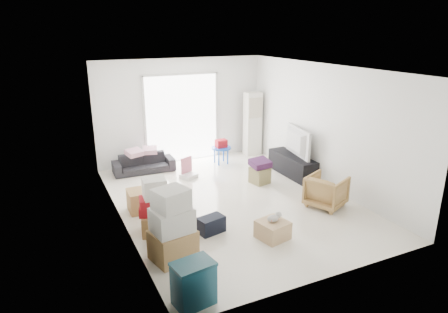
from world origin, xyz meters
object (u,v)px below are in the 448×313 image
ac_tower (253,124)px  armchair (326,190)px  television (293,152)px  storage_bins (194,283)px  wood_crate (273,230)px  ottoman (260,175)px  sofa (144,161)px  kids_table (221,147)px  tv_console (292,165)px

ac_tower → armchair: size_ratio=2.47×
television → storage_bins: 5.21m
television → wood_crate: (-2.07, -2.43, -0.42)m
storage_bins → ottoman: size_ratio=1.61×
sofa → wood_crate: (1.13, -4.19, -0.14)m
storage_bins → armchair: bearing=25.5°
sofa → ottoman: 2.92m
television → storage_bins: size_ratio=1.94×
kids_table → armchair: bearing=-76.9°
tv_console → kids_table: size_ratio=2.29×
sofa → kids_table: size_ratio=2.31×
tv_console → wood_crate: 3.20m
ac_tower → armchair: ac_tower is taller
wood_crate → storage_bins: bearing=-151.0°
sofa → ottoman: (2.22, -1.89, -0.10)m
sofa → ottoman: size_ratio=3.99×
ac_tower → sofa: ac_tower is taller
ac_tower → sofa: (-3.16, -0.15, -0.58)m
ac_tower → sofa: bearing=-177.3°
television → armchair: bearing=176.1°
tv_console → ottoman: bearing=-172.3°
ac_tower → kids_table: bearing=-161.2°
tv_console → ottoman: 1.00m
ac_tower → wood_crate: (-2.02, -4.34, -0.72)m
armchair → storage_bins: size_ratio=1.17×
kids_table → wood_crate: bearing=-102.5°
storage_bins → kids_table: kids_table is taller
ac_tower → ottoman: 2.34m
tv_console → storage_bins: 5.20m
kids_table → wood_crate: size_ratio=1.40×
storage_bins → ottoman: storage_bins is taller
armchair → kids_table: bearing=-11.4°
ottoman → wood_crate: bearing=-115.3°
ac_tower → wood_crate: size_ratio=3.77×
television → armchair: armchair is taller
television → kids_table: (-1.20, 1.51, -0.11)m
kids_table → television: bearing=-51.6°
storage_bins → wood_crate: size_ratio=1.30×
ottoman → television: bearing=7.7°
ottoman → kids_table: (-0.21, 1.65, 0.28)m
sofa → kids_table: (2.01, -0.24, 0.17)m
armchair → kids_table: (-0.77, 3.30, 0.11)m
ac_tower → tv_console: bearing=-88.5°
tv_console → sofa: bearing=151.3°
ac_tower → kids_table: ac_tower is taller
armchair → wood_crate: bearing=86.7°
sofa → storage_bins: storage_bins is taller
storage_bins → sofa: bearing=82.4°
sofa → storage_bins: bearing=-95.3°
ac_tower → wood_crate: bearing=-115.0°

